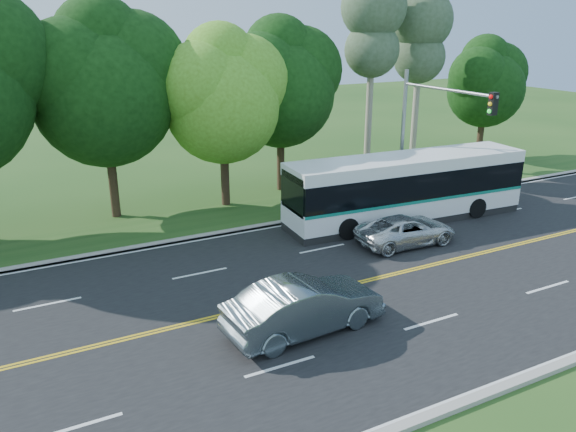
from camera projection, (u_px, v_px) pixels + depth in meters
name	position (u px, v px, depth m)	size (l,w,h in m)	color
ground	(380.00, 278.00, 21.41)	(120.00, 120.00, 0.00)	#254C19
road	(380.00, 278.00, 21.41)	(60.00, 14.00, 0.02)	black
curb_north	(293.00, 220.00, 27.39)	(60.00, 0.30, 0.15)	#A39D93
curb_south	(535.00, 375.00, 15.38)	(60.00, 0.30, 0.15)	#A39D93
grass_verge	(276.00, 210.00, 28.96)	(60.00, 4.00, 0.10)	#254C19
lane_markings	(378.00, 278.00, 21.36)	(57.60, 13.82, 0.00)	gold
tree_row	(152.00, 77.00, 27.17)	(44.70, 9.10, 13.84)	black
bougainvillea_hedge	(399.00, 184.00, 31.13)	(9.50, 2.25, 1.50)	maroon
traffic_signal	(428.00, 122.00, 27.23)	(0.42, 6.10, 7.00)	gray
transit_bus	(406.00, 189.00, 27.18)	(12.30, 3.37, 3.18)	white
sedan	(304.00, 306.00, 17.46)	(1.80, 5.15, 1.70)	slate
suv	(406.00, 230.00, 24.49)	(2.07, 4.49, 1.25)	silver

